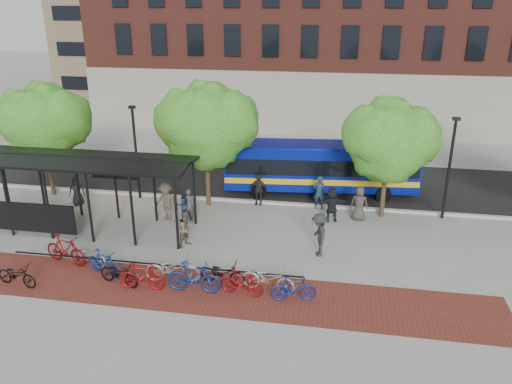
% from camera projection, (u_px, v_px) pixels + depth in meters
% --- Properties ---
extents(ground, '(160.00, 160.00, 0.00)m').
position_uv_depth(ground, '(253.00, 236.00, 23.14)').
color(ground, '#9E9E99').
rests_on(ground, ground).
extents(asphalt_street, '(160.00, 8.00, 0.01)m').
position_uv_depth(asphalt_street, '(276.00, 179.00, 30.50)').
color(asphalt_street, black).
rests_on(asphalt_street, ground).
extents(curb, '(160.00, 0.25, 0.12)m').
position_uv_depth(curb, '(266.00, 202.00, 26.80)').
color(curb, '#B7B7B2').
rests_on(curb, ground).
extents(brick_strip, '(24.00, 3.00, 0.01)m').
position_uv_depth(brick_strip, '(178.00, 289.00, 18.86)').
color(brick_strip, maroon).
rests_on(brick_strip, ground).
extents(bike_rack_rail, '(12.00, 0.05, 0.95)m').
position_uv_depth(bike_rack_rail, '(154.00, 274.00, 19.90)').
color(bike_rack_rail, black).
rests_on(bike_rack_rail, ground).
extents(building_brick, '(55.00, 14.00, 20.00)m').
position_uv_depth(building_brick, '(424.00, 3.00, 41.86)').
color(building_brick, brown).
rests_on(building_brick, ground).
extents(bus_shelter, '(10.60, 3.07, 3.60)m').
position_uv_depth(bus_shelter, '(77.00, 168.00, 22.92)').
color(bus_shelter, black).
rests_on(bus_shelter, ground).
extents(tree_a, '(4.90, 4.00, 6.18)m').
position_uv_depth(tree_a, '(45.00, 120.00, 26.60)').
color(tree_a, '#382619').
rests_on(tree_a, ground).
extents(tree_b, '(5.15, 4.20, 6.47)m').
position_uv_depth(tree_b, '(208.00, 123.00, 25.08)').
color(tree_b, '#382619').
rests_on(tree_b, ground).
extents(tree_c, '(4.66, 3.80, 5.92)m').
position_uv_depth(tree_c, '(391.00, 138.00, 23.80)').
color(tree_c, '#382619').
rests_on(tree_c, ground).
extents(lamp_post_left, '(0.35, 0.20, 5.12)m').
position_uv_depth(lamp_post_left, '(136.00, 150.00, 26.58)').
color(lamp_post_left, black).
rests_on(lamp_post_left, ground).
extents(lamp_post_right, '(0.35, 0.20, 5.12)m').
position_uv_depth(lamp_post_right, '(450.00, 166.00, 24.03)').
color(lamp_post_right, black).
rests_on(lamp_post_right, ground).
extents(bus, '(10.75, 3.36, 2.86)m').
position_uv_depth(bus, '(320.00, 165.00, 27.75)').
color(bus, '#071587').
rests_on(bus, ground).
extents(bike_0, '(1.84, 0.89, 0.93)m').
position_uv_depth(bike_0, '(17.00, 275.00, 18.93)').
color(bike_0, black).
rests_on(bike_0, ground).
extents(bike_1, '(2.17, 1.11, 1.25)m').
position_uv_depth(bike_1, '(66.00, 250.00, 20.49)').
color(bike_1, maroon).
rests_on(bike_1, ground).
extents(bike_2, '(1.92, 1.00, 0.96)m').
position_uv_depth(bike_2, '(88.00, 256.00, 20.32)').
color(bike_2, '#AAAAAC').
rests_on(bike_2, ground).
extents(bike_3, '(1.85, 1.13, 1.07)m').
position_uv_depth(bike_3, '(104.00, 263.00, 19.63)').
color(bike_3, navy).
rests_on(bike_3, ground).
extents(bike_4, '(1.89, 1.10, 0.94)m').
position_uv_depth(bike_4, '(119.00, 274.00, 19.00)').
color(bike_4, black).
rests_on(bike_4, ground).
extents(bike_5, '(1.84, 0.59, 1.09)m').
position_uv_depth(bike_5, '(142.00, 276.00, 18.67)').
color(bike_5, maroon).
rests_on(bike_5, ground).
extents(bike_6, '(2.21, 0.98, 1.13)m').
position_uv_depth(bike_6, '(173.00, 269.00, 19.18)').
color(bike_6, '#99999B').
rests_on(bike_6, ground).
extents(bike_7, '(2.06, 0.60, 1.23)m').
position_uv_depth(bike_7, '(194.00, 278.00, 18.45)').
color(bike_7, navy).
rests_on(bike_7, ground).
extents(bike_8, '(1.87, 0.84, 0.95)m').
position_uv_depth(bike_8, '(223.00, 273.00, 19.06)').
color(bike_8, black).
rests_on(bike_8, ground).
extents(bike_9, '(1.73, 0.67, 1.01)m').
position_uv_depth(bike_9, '(242.00, 283.00, 18.32)').
color(bike_9, maroon).
rests_on(bike_9, ground).
extents(bike_10, '(2.16, 1.06, 1.09)m').
position_uv_depth(bike_10, '(268.00, 278.00, 18.54)').
color(bike_10, '#B0B0B3').
rests_on(bike_10, ground).
extents(bike_11, '(1.71, 0.77, 0.99)m').
position_uv_depth(bike_11, '(293.00, 289.00, 17.95)').
color(bike_11, navy).
rests_on(bike_11, ground).
extents(pedestrian_0, '(0.94, 0.78, 1.63)m').
position_uv_depth(pedestrian_0, '(77.00, 191.00, 26.33)').
color(pedestrian_0, black).
rests_on(pedestrian_0, ground).
extents(pedestrian_1, '(0.64, 0.45, 1.67)m').
position_uv_depth(pedestrian_1, '(189.00, 205.00, 24.43)').
color(pedestrian_1, '#483E3A').
rests_on(pedestrian_1, ground).
extents(pedestrian_2, '(1.05, 1.03, 1.71)m').
position_uv_depth(pedestrian_2, '(183.00, 204.00, 24.45)').
color(pedestrian_2, '#1D3044').
rests_on(pedestrian_2, ground).
extents(pedestrian_3, '(1.35, 0.89, 1.95)m').
position_uv_depth(pedestrian_3, '(166.00, 202.00, 24.44)').
color(pedestrian_3, '#50453B').
rests_on(pedestrian_3, ground).
extents(pedestrian_4, '(0.98, 0.42, 1.67)m').
position_uv_depth(pedestrian_4, '(258.00, 190.00, 26.40)').
color(pedestrian_4, '#252525').
rests_on(pedestrian_4, ground).
extents(pedestrian_5, '(1.72, 1.08, 1.77)m').
position_uv_depth(pedestrian_5, '(332.00, 205.00, 24.36)').
color(pedestrian_5, black).
rests_on(pedestrian_5, ground).
extents(pedestrian_6, '(0.91, 0.64, 1.76)m').
position_uv_depth(pedestrian_6, '(359.00, 204.00, 24.48)').
color(pedestrian_6, '#3F3833').
rests_on(pedestrian_6, ground).
extents(pedestrian_7, '(0.67, 0.46, 1.79)m').
position_uv_depth(pedestrian_7, '(319.00, 192.00, 25.87)').
color(pedestrian_7, '#1C3143').
rests_on(pedestrian_7, ground).
extents(pedestrian_8, '(0.92, 1.00, 1.64)m').
position_uv_depth(pedestrian_8, '(186.00, 229.00, 21.90)').
color(pedestrian_8, brown).
rests_on(pedestrian_8, ground).
extents(pedestrian_9, '(0.99, 1.37, 1.91)m').
position_uv_depth(pedestrian_9, '(319.00, 235.00, 21.04)').
color(pedestrian_9, '#292929').
rests_on(pedestrian_9, ground).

